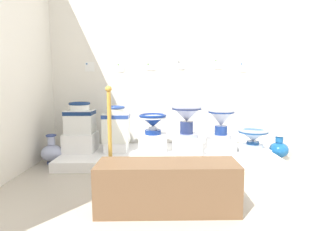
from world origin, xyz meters
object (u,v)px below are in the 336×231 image
object	(u,v)px
info_placard_fourth	(181,65)
info_placard_fifth	(218,64)
antique_toilet_squat_floral	(221,119)
info_placard_first	(90,67)
plinth_block_pale_glazed	(117,146)
antique_toilet_rightmost	(80,118)
antique_toilet_broad_patterned	(253,135)
plinth_block_rightmost	(81,142)
antique_toilet_pale_glazed	(116,124)
museum_bench	(168,186)
antique_toilet_leftmost	(153,121)
decorative_vase_corner	(279,149)
info_placard_sixth	(244,67)
decorative_vase_companion	(52,152)
info_placard_third	(151,66)
plinth_block_tall_cobalt	(186,145)
plinth_block_squat_floral	(221,145)
antique_toilet_tall_cobalt	(187,116)
stanchion_post_near_left	(110,155)
plinth_block_leftmost	(153,142)
plinth_block_broad_patterned	(253,149)
info_placard_second	(120,67)

from	to	relation	value
info_placard_fourth	info_placard_fifth	distance (m)	0.55
antique_toilet_squat_floral	info_placard_first	distance (m)	2.05
plinth_block_pale_glazed	antique_toilet_rightmost	bearing A→B (deg)	-177.76
antique_toilet_broad_patterned	info_placard_fifth	size ratio (longest dim) A/B	2.55
antique_toilet_squat_floral	plinth_block_rightmost	bearing A→B (deg)	179.99
antique_toilet_pale_glazed	museum_bench	size ratio (longest dim) A/B	0.43
antique_toilet_leftmost	antique_toilet_broad_patterned	bearing A→B (deg)	-4.63
decorative_vase_corner	info_placard_sixth	bearing A→B (deg)	126.01
antique_toilet_rightmost	decorative_vase_companion	size ratio (longest dim) A/B	1.09
plinth_block_rightmost	info_placard_fourth	distance (m)	1.80
info_placard_third	info_placard_fourth	bearing A→B (deg)	-0.00
plinth_block_tall_cobalt	info_placard_fifth	xyz separation A→B (m)	(0.52, 0.58, 1.10)
antique_toilet_rightmost	info_placard_first	xyz separation A→B (m)	(0.03, 0.45, 0.70)
plinth_block_pale_glazed	info_placard_fifth	xyz separation A→B (m)	(1.46, 0.43, 1.14)
plinth_block_pale_glazed	info_placard_fourth	size ratio (longest dim) A/B	2.26
plinth_block_pale_glazed	info_placard_fourth	distance (m)	1.50
antique_toilet_squat_floral	decorative_vase_companion	size ratio (longest dim) A/B	1.10
antique_toilet_leftmost	plinth_block_squat_floral	world-z (taller)	antique_toilet_leftmost
plinth_block_squat_floral	antique_toilet_squat_floral	size ratio (longest dim) A/B	0.86
plinth_block_tall_cobalt	antique_toilet_tall_cobalt	xyz separation A→B (m)	(0.00, 0.00, 0.39)
plinth_block_squat_floral	info_placard_sixth	bearing A→B (deg)	47.18
plinth_block_tall_cobalt	museum_bench	xyz separation A→B (m)	(-0.27, -1.33, -0.02)
plinth_block_squat_floral	stanchion_post_near_left	distance (m)	1.61
decorative_vase_companion	stanchion_post_near_left	world-z (taller)	stanchion_post_near_left
antique_toilet_broad_patterned	stanchion_post_near_left	bearing A→B (deg)	-154.43
plinth_block_squat_floral	info_placard_third	world-z (taller)	info_placard_third
info_placard_fifth	decorative_vase_companion	xyz separation A→B (m)	(-2.26, -0.62, -1.17)
antique_toilet_squat_floral	plinth_block_squat_floral	bearing A→B (deg)	0.00
antique_toilet_rightmost	stanchion_post_near_left	bearing A→B (deg)	-57.85
info_placard_sixth	decorative_vase_companion	size ratio (longest dim) A/B	0.39
decorative_vase_companion	museum_bench	distance (m)	1.96
plinth_block_squat_floral	info_placard_first	world-z (taller)	info_placard_first
plinth_block_leftmost	decorative_vase_corner	bearing A→B (deg)	-2.34
plinth_block_broad_patterned	stanchion_post_near_left	xyz separation A→B (m)	(-1.73, -0.83, 0.16)
antique_toilet_tall_cobalt	info_placard_first	world-z (taller)	info_placard_first
info_placard_fifth	stanchion_post_near_left	world-z (taller)	info_placard_fifth
plinth_block_rightmost	museum_bench	distance (m)	1.86
info_placard_second	info_placard_fifth	size ratio (longest dim) A/B	0.80
plinth_block_squat_floral	decorative_vase_corner	xyz separation A→B (m)	(0.78, -0.05, -0.05)
antique_toilet_pale_glazed	info_placard_third	world-z (taller)	info_placard_third
plinth_block_pale_glazed	decorative_vase_companion	world-z (taller)	decorative_vase_companion
info_placard_third	info_placard_fourth	world-z (taller)	info_placard_fourth
info_placard_first	antique_toilet_leftmost	bearing A→B (deg)	-24.64
antique_toilet_pale_glazed	plinth_block_squat_floral	xyz separation A→B (m)	(1.42, -0.02, -0.29)
info_placard_second	info_placard_fifth	bearing A→B (deg)	0.00
plinth_block_broad_patterned	antique_toilet_broad_patterned	bearing A→B (deg)	0.00
plinth_block_rightmost	antique_toilet_tall_cobalt	distance (m)	1.47
info_placard_fifth	stanchion_post_near_left	bearing A→B (deg)	-134.77
plinth_block_squat_floral	museum_bench	world-z (taller)	museum_bench
plinth_block_leftmost	antique_toilet_leftmost	world-z (taller)	antique_toilet_leftmost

